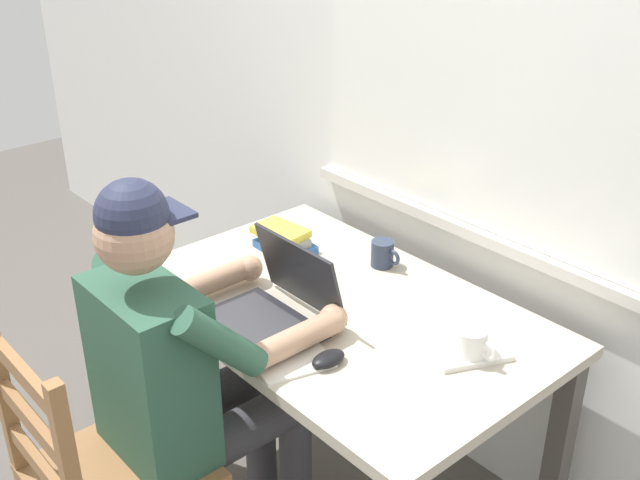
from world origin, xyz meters
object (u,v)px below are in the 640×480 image
object	(u,v)px
desk	(339,333)
coffee_mug_white	(471,344)
seated_person	(186,365)
coffee_mug_dark	(383,254)
laptop	(276,304)
computer_mouse	(328,359)
wooden_chair	(100,478)
book_stack_main	(283,239)

from	to	relation	value
desk	coffee_mug_white	xyz separation A→B (m)	(0.42, 0.08, 0.14)
seated_person	coffee_mug_white	world-z (taller)	seated_person
desk	coffee_mug_dark	bearing A→B (deg)	107.94
laptop	coffee_mug_white	size ratio (longest dim) A/B	2.64
computer_mouse	coffee_mug_white	xyz separation A→B (m)	(0.22, 0.30, 0.03)
wooden_chair	computer_mouse	xyz separation A→B (m)	(0.29, 0.53, 0.28)
desk	computer_mouse	distance (m)	0.32
computer_mouse	book_stack_main	size ratio (longest dim) A/B	0.48
coffee_mug_dark	computer_mouse	bearing A→B (deg)	-59.70
desk	book_stack_main	bearing A→B (deg)	165.16
wooden_chair	computer_mouse	bearing A→B (deg)	61.63
desk	coffee_mug_dark	size ratio (longest dim) A/B	11.27
desk	coffee_mug_dark	xyz separation A→B (m)	(-0.09, 0.27, 0.14)
seated_person	computer_mouse	world-z (taller)	seated_person
computer_mouse	coffee_mug_white	size ratio (longest dim) A/B	0.80
book_stack_main	computer_mouse	bearing A→B (deg)	-28.70
coffee_mug_white	laptop	bearing A→B (deg)	-150.44
coffee_mug_white	coffee_mug_dark	xyz separation A→B (m)	(-0.51, 0.19, -0.00)
desk	laptop	world-z (taller)	laptop
seated_person	computer_mouse	bearing A→B (deg)	41.17
seated_person	coffee_mug_white	bearing A→B (deg)	47.13
seated_person	coffee_mug_dark	bearing A→B (deg)	89.81
seated_person	coffee_mug_dark	distance (m)	0.74
laptop	coffee_mug_white	bearing A→B (deg)	29.56
wooden_chair	coffee_mug_dark	distance (m)	1.06
seated_person	laptop	bearing A→B (deg)	82.77
laptop	book_stack_main	distance (m)	0.44
book_stack_main	wooden_chair	bearing A→B (deg)	-70.69
desk	book_stack_main	xyz separation A→B (m)	(-0.39, 0.10, 0.13)
seated_person	book_stack_main	world-z (taller)	seated_person
laptop	coffee_mug_dark	size ratio (longest dim) A/B	2.98
coffee_mug_white	coffee_mug_dark	size ratio (longest dim) A/B	1.13
seated_person	wooden_chair	xyz separation A→B (m)	(-0.00, -0.28, -0.22)
laptop	coffee_mug_dark	distance (m)	0.46
desk	wooden_chair	world-z (taller)	wooden_chair
wooden_chair	book_stack_main	size ratio (longest dim) A/B	4.50
computer_mouse	wooden_chair	bearing A→B (deg)	-118.37
seated_person	coffee_mug_white	xyz separation A→B (m)	(0.51, 0.55, 0.08)
wooden_chair	book_stack_main	xyz separation A→B (m)	(-0.30, 0.85, 0.30)
wooden_chair	laptop	world-z (taller)	laptop
desk	seated_person	size ratio (longest dim) A/B	1.01
coffee_mug_dark	book_stack_main	bearing A→B (deg)	-151.05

